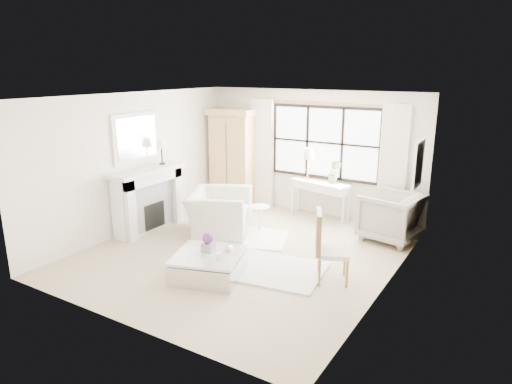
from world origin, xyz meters
TOP-DOWN VIEW (x-y plane):
  - floor at (0.00, 0.00)m, footprint 5.50×5.50m
  - ceiling at (0.00, 0.00)m, footprint 5.50×5.50m
  - wall_back at (0.00, 2.75)m, footprint 5.00×0.00m
  - wall_front at (0.00, -2.75)m, footprint 5.00×0.00m
  - wall_left at (-2.50, 0.00)m, footprint 0.00×5.50m
  - wall_right at (2.50, 0.00)m, footprint 0.00×5.50m
  - window_pane at (0.30, 2.73)m, footprint 2.40×0.02m
  - window_frame at (0.30, 2.72)m, footprint 2.50×0.04m
  - curtain_rod at (0.30, 2.67)m, footprint 3.30×0.04m
  - curtain_left at (-1.20, 2.65)m, footprint 0.55×0.10m
  - curtain_right at (1.80, 2.65)m, footprint 0.55×0.10m
  - fireplace at (-2.27, 0.00)m, footprint 0.58×1.66m
  - mirror_frame at (-2.47, 0.00)m, footprint 0.05×1.15m
  - mirror_glass at (-2.44, 0.00)m, footprint 0.02×1.00m
  - art_frame at (2.47, 1.70)m, footprint 0.04×0.62m
  - art_canvas at (2.45, 1.70)m, footprint 0.01×0.52m
  - mantel_lamp at (-2.23, 0.44)m, footprint 0.22×0.22m
  - armoire at (-1.86, 2.46)m, footprint 1.14×0.73m
  - console_table at (0.34, 2.50)m, footprint 1.37×0.73m
  - console_lamp at (0.02, 2.51)m, footprint 0.28×0.28m
  - orchid_plant at (0.63, 2.51)m, footprint 0.30×0.26m
  - side_table at (-0.34, 1.11)m, footprint 0.40×0.40m
  - rug_left at (-0.32, 0.60)m, footprint 1.79×1.53m
  - rug_right at (0.78, -0.39)m, footprint 1.81×1.46m
  - club_armchair at (-0.94, 0.58)m, footprint 1.55×1.63m
  - wingback_chair at (2.01, 1.95)m, footprint 1.17×1.15m
  - french_chair at (1.73, -0.23)m, footprint 0.64×0.64m
  - coffee_table at (0.06, -1.10)m, footprint 1.26×1.26m
  - planter_box at (-0.00, -1.01)m, footprint 0.20×0.20m
  - planter_flowers at (-0.00, -1.01)m, footprint 0.17×0.17m
  - pillar_candle at (0.34, -1.21)m, footprint 0.08×0.08m
  - coffee_vase at (0.27, -0.85)m, footprint 0.15×0.15m

SIDE VIEW (x-z plane):
  - floor at x=0.00m, z-range 0.00..0.00m
  - rug_left at x=-0.32m, z-range 0.00..0.03m
  - rug_right at x=0.78m, z-range 0.00..0.03m
  - coffee_table at x=0.06m, z-range -0.01..0.37m
  - french_chair at x=1.73m, z-range -0.23..0.85m
  - side_table at x=-0.34m, z-range 0.08..0.58m
  - console_table at x=0.34m, z-range 0.00..0.80m
  - club_armchair at x=-0.94m, z-range 0.00..0.83m
  - pillar_candle at x=0.34m, z-range 0.38..0.50m
  - planter_box at x=0.00m, z-range 0.38..0.51m
  - coffee_vase at x=0.27m, z-range 0.38..0.52m
  - wingback_chair at x=2.01m, z-range 0.00..0.91m
  - planter_flowers at x=0.00m, z-range 0.51..0.68m
  - fireplace at x=-2.27m, z-range 0.02..1.28m
  - orchid_plant at x=0.63m, z-range 0.80..1.30m
  - armoire at x=-1.86m, z-range 0.02..2.26m
  - curtain_left at x=-1.20m, z-range 0.00..2.47m
  - curtain_right at x=1.80m, z-range 0.00..2.47m
  - wall_left at x=-2.50m, z-range -1.40..4.10m
  - wall_right at x=2.50m, z-range -1.40..4.10m
  - wall_back at x=0.00m, z-range -1.15..3.85m
  - wall_front at x=0.00m, z-range -1.15..3.85m
  - console_lamp at x=0.02m, z-range 1.01..1.70m
  - art_frame at x=2.47m, z-range 1.14..1.96m
  - art_canvas at x=2.45m, z-range 1.19..1.91m
  - window_pane at x=0.30m, z-range 0.85..2.35m
  - window_frame at x=0.30m, z-range 0.85..2.35m
  - mantel_lamp at x=-2.23m, z-range 1.40..1.91m
  - mirror_frame at x=-2.47m, z-range 1.37..2.31m
  - mirror_glass at x=-2.44m, z-range 1.44..2.24m
  - curtain_rod at x=0.30m, z-range 2.45..2.49m
  - ceiling at x=0.00m, z-range 2.70..2.70m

